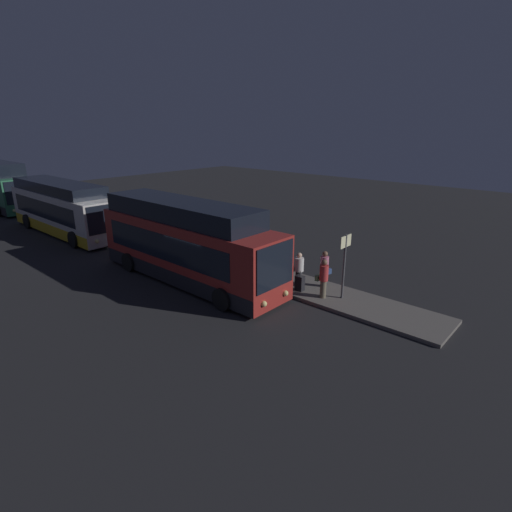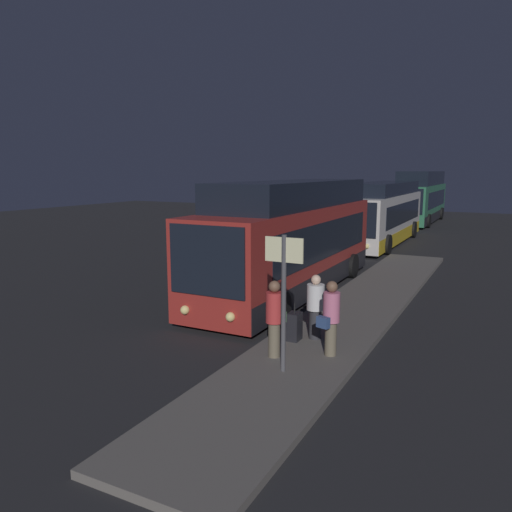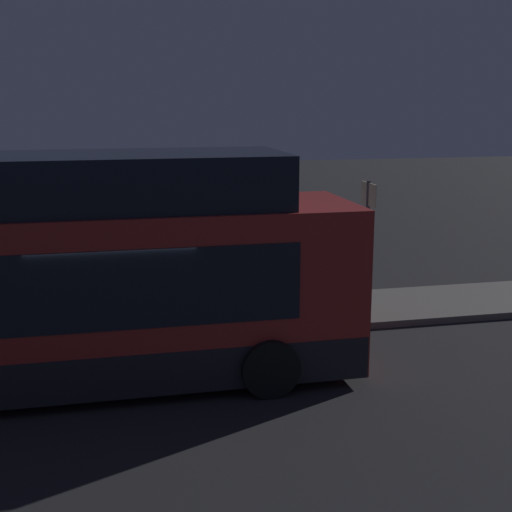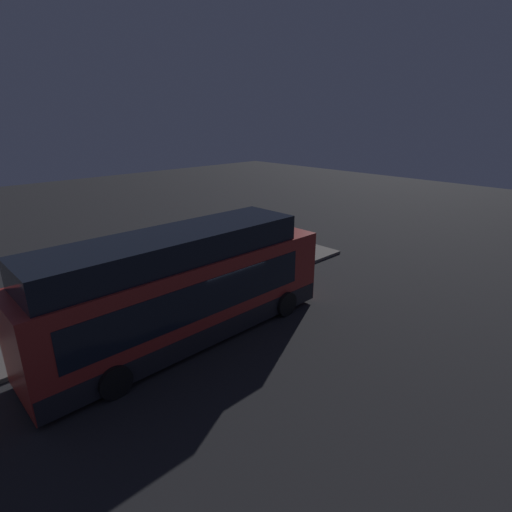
% 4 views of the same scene
% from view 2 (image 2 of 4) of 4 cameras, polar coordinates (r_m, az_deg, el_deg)
% --- Properties ---
extents(ground, '(80.00, 80.00, 0.00)m').
position_cam_2_polar(ground, '(16.38, 2.11, -5.00)').
color(ground, '#232326').
extents(platform, '(20.00, 2.43, 0.15)m').
position_cam_2_polar(platform, '(15.43, 11.67, -5.86)').
color(platform, '#605B56').
rests_on(platform, ground).
extents(bus_lead, '(10.70, 2.76, 3.82)m').
position_cam_2_polar(bus_lead, '(17.17, 4.10, 1.49)').
color(bus_lead, maroon).
rests_on(bus_lead, ground).
extents(bus_second, '(11.32, 2.78, 3.50)m').
position_cam_2_polar(bus_second, '(29.70, 14.16, 4.48)').
color(bus_second, silver).
rests_on(bus_second, ground).
extents(bus_third, '(11.30, 2.81, 4.10)m').
position_cam_2_polar(bus_third, '(42.69, 18.25, 6.11)').
color(bus_third, '#2D704C').
rests_on(bus_third, ground).
extents(passenger_boarding, '(0.69, 0.58, 1.58)m').
position_cam_2_polar(passenger_boarding, '(12.14, 6.80, -5.58)').
color(passenger_boarding, '#2D2D33').
rests_on(passenger_boarding, platform).
extents(passenger_waiting, '(0.61, 0.48, 1.67)m').
position_cam_2_polar(passenger_waiting, '(11.06, 8.55, -6.77)').
color(passenger_waiting, '#6B604C').
rests_on(passenger_waiting, platform).
extents(passenger_with_bags, '(0.54, 0.37, 1.70)m').
position_cam_2_polar(passenger_with_bags, '(10.88, 2.14, -6.85)').
color(passenger_with_bags, '#6B604C').
rests_on(passenger_with_bags, platform).
extents(suitcase, '(0.38, 0.28, 0.92)m').
position_cam_2_polar(suitcase, '(12.09, 4.41, -8.03)').
color(suitcase, black).
rests_on(suitcase, platform).
extents(sign_post, '(0.10, 0.80, 2.79)m').
position_cam_2_polar(sign_post, '(9.89, 3.19, -3.30)').
color(sign_post, '#4C4C51').
rests_on(sign_post, platform).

